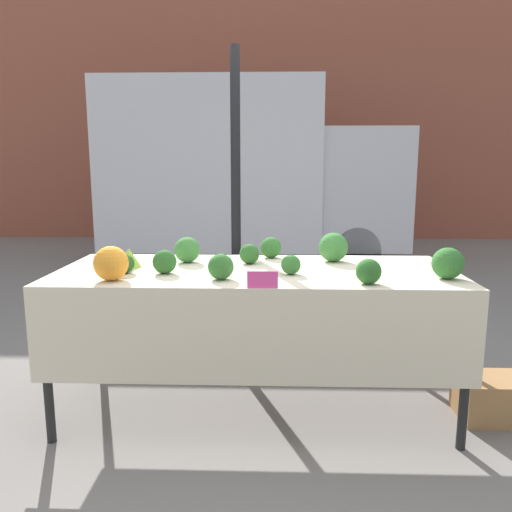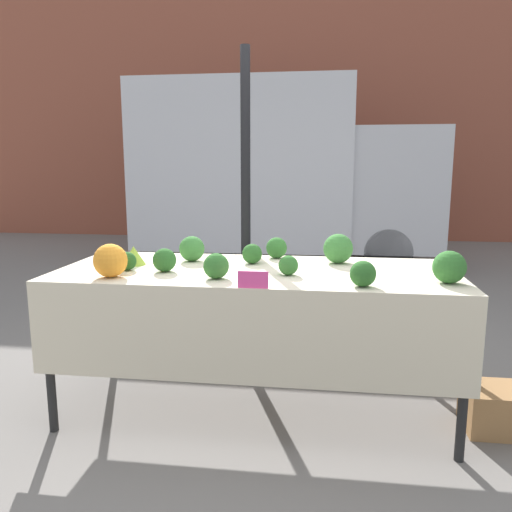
# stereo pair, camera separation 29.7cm
# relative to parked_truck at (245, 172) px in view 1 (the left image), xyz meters

# --- Properties ---
(ground_plane) EXTENTS (40.00, 40.00, 0.00)m
(ground_plane) POSITION_rel_parked_truck_xyz_m (0.33, -4.91, -1.41)
(ground_plane) COLOR slate
(building_facade) EXTENTS (16.00, 0.60, 5.12)m
(building_facade) POSITION_rel_parked_truck_xyz_m (0.33, 2.98, 1.14)
(building_facade) COLOR brown
(building_facade) RESTS_ON ground_plane
(tent_pole) EXTENTS (0.07, 0.07, 2.33)m
(tent_pole) POSITION_rel_parked_truck_xyz_m (0.16, -4.22, -0.25)
(tent_pole) COLOR black
(tent_pole) RESTS_ON ground_plane
(parked_truck) EXTENTS (4.44, 2.06, 2.71)m
(parked_truck) POSITION_rel_parked_truck_xyz_m (0.00, 0.00, 0.00)
(parked_truck) COLOR silver
(parked_truck) RESTS_ON ground_plane
(market_table) EXTENTS (2.36, 0.97, 0.90)m
(market_table) POSITION_rel_parked_truck_xyz_m (0.33, -4.99, -0.62)
(market_table) COLOR beige
(market_table) RESTS_ON ground_plane
(orange_cauliflower) EXTENTS (0.19, 0.19, 0.19)m
(orange_cauliflower) POSITION_rel_parked_truck_xyz_m (-0.44, -5.23, -0.43)
(orange_cauliflower) COLOR orange
(orange_cauliflower) RESTS_ON market_table
(romanesco_head) EXTENTS (0.15, 0.15, 0.12)m
(romanesco_head) POSITION_rel_parked_truck_xyz_m (-0.44, -4.88, -0.46)
(romanesco_head) COLOR #93B238
(romanesco_head) RESTS_ON market_table
(broccoli_head_0) EXTENTS (0.16, 0.16, 0.16)m
(broccoli_head_0) POSITION_rel_parked_truck_xyz_m (-0.12, -4.71, -0.44)
(broccoli_head_0) COLOR #387533
(broccoli_head_0) RESTS_ON market_table
(broccoli_head_1) EXTENTS (0.11, 0.11, 0.11)m
(broccoli_head_1) POSITION_rel_parked_truck_xyz_m (-0.42, -5.05, -0.46)
(broccoli_head_1) COLOR #23511E
(broccoli_head_1) RESTS_ON market_table
(broccoli_head_2) EXTENTS (0.17, 0.17, 0.17)m
(broccoli_head_2) POSITION_rel_parked_truck_xyz_m (1.39, -5.14, -0.43)
(broccoli_head_2) COLOR #2D6628
(broccoli_head_2) RESTS_ON market_table
(broccoli_head_3) EXTENTS (0.11, 0.11, 0.11)m
(broccoli_head_3) POSITION_rel_parked_truck_xyz_m (0.53, -5.05, -0.46)
(broccoli_head_3) COLOR #2D6628
(broccoli_head_3) RESTS_ON market_table
(broccoli_head_4) EXTENTS (0.13, 0.13, 0.13)m
(broccoli_head_4) POSITION_rel_parked_truck_xyz_m (0.28, -4.75, -0.46)
(broccoli_head_4) COLOR #285B23
(broccoli_head_4) RESTS_ON market_table
(broccoli_head_5) EXTENTS (0.14, 0.14, 0.14)m
(broccoli_head_5) POSITION_rel_parked_truck_xyz_m (0.15, -5.19, -0.45)
(broccoli_head_5) COLOR #2D6628
(broccoli_head_5) RESTS_ON market_table
(broccoli_head_6) EXTENTS (0.19, 0.19, 0.19)m
(broccoli_head_6) POSITION_rel_parked_truck_xyz_m (0.82, -4.65, -0.43)
(broccoli_head_6) COLOR #387533
(broccoli_head_6) RESTS_ON market_table
(broccoli_head_7) EXTENTS (0.14, 0.14, 0.14)m
(broccoli_head_7) POSITION_rel_parked_truck_xyz_m (0.42, -4.53, -0.45)
(broccoli_head_7) COLOR #2D6628
(broccoli_head_7) RESTS_ON market_table
(broccoli_head_8) EXTENTS (0.13, 0.13, 0.13)m
(broccoli_head_8) POSITION_rel_parked_truck_xyz_m (0.93, -5.28, -0.45)
(broccoli_head_8) COLOR #285B23
(broccoli_head_8) RESTS_ON market_table
(broccoli_head_9) EXTENTS (0.14, 0.14, 0.14)m
(broccoli_head_9) POSITION_rel_parked_truck_xyz_m (-0.19, -5.05, -0.45)
(broccoli_head_9) COLOR #285B23
(broccoli_head_9) RESTS_ON market_table
(price_sign) EXTENTS (0.16, 0.01, 0.09)m
(price_sign) POSITION_rel_parked_truck_xyz_m (0.38, -5.38, -0.48)
(price_sign) COLOR #EF4793
(price_sign) RESTS_ON market_table
(produce_crate) EXTENTS (0.45, 0.31, 0.25)m
(produce_crate) POSITION_rel_parked_truck_xyz_m (1.79, -4.99, -1.29)
(produce_crate) COLOR #9E7042
(produce_crate) RESTS_ON ground_plane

